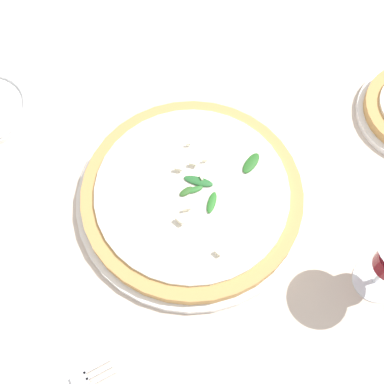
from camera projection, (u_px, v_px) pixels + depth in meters
The scene contains 2 objects.
ground_plane at pixel (204, 173), 0.88m from camera, with size 6.00×6.00×0.00m, color beige.
pizza_arugula_main at pixel (192, 196), 0.84m from camera, with size 0.37×0.37×0.05m.
Camera 1 is at (-0.17, -0.39, 0.77)m, focal length 50.00 mm.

